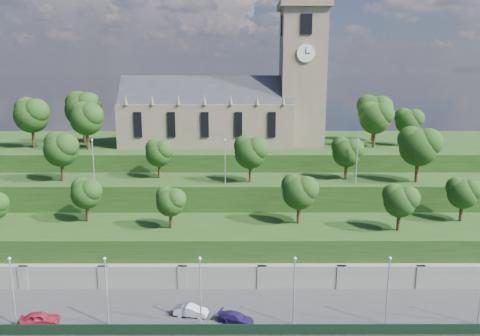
{
  "coord_description": "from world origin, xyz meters",
  "views": [
    {
      "loc": [
        2.14,
        -43.56,
        29.05
      ],
      "look_at": [
        2.28,
        30.0,
        13.62
      ],
      "focal_mm": 35.0,
      "sensor_mm": 36.0,
      "label": 1
    }
  ],
  "objects_px": {
    "car_left": "(40,319)",
    "car_middle": "(191,311)",
    "church": "(232,105)",
    "car_right": "(236,318)"
  },
  "relations": [
    {
      "from": "car_left",
      "to": "car_middle",
      "type": "xyz_separation_m",
      "value": [
        16.18,
        1.82,
        -0.08
      ]
    },
    {
      "from": "church",
      "to": "car_middle",
      "type": "distance_m",
      "value": 46.24
    },
    {
      "from": "church",
      "to": "car_left",
      "type": "bearing_deg",
      "value": -115.03
    },
    {
      "from": "car_left",
      "to": "car_middle",
      "type": "height_order",
      "value": "car_left"
    },
    {
      "from": "church",
      "to": "car_middle",
      "type": "height_order",
      "value": "church"
    },
    {
      "from": "car_middle",
      "to": "car_right",
      "type": "height_order",
      "value": "car_middle"
    },
    {
      "from": "car_right",
      "to": "church",
      "type": "bearing_deg",
      "value": 23.51
    },
    {
      "from": "car_left",
      "to": "car_middle",
      "type": "distance_m",
      "value": 16.29
    },
    {
      "from": "church",
      "to": "car_middle",
      "type": "bearing_deg",
      "value": -95.59
    },
    {
      "from": "church",
      "to": "car_right",
      "type": "bearing_deg",
      "value": -88.65
    }
  ]
}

